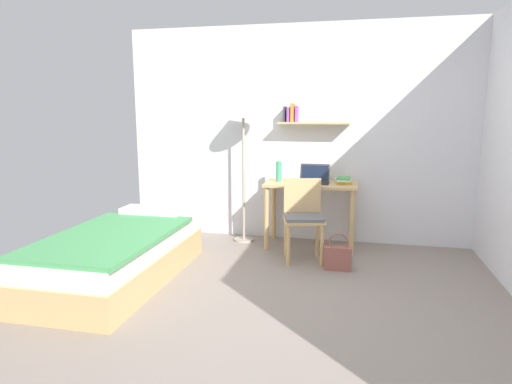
# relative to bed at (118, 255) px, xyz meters

# --- Properties ---
(ground_plane) EXTENTS (5.28, 5.28, 0.00)m
(ground_plane) POSITION_rel_bed_xyz_m (1.52, -0.24, -0.24)
(ground_plane) COLOR gray
(wall_back) EXTENTS (4.40, 0.27, 2.60)m
(wall_back) POSITION_rel_bed_xyz_m (1.52, 1.79, 1.06)
(wall_back) COLOR white
(wall_back) RESTS_ON ground_plane
(bed) EXTENTS (0.98, 1.95, 0.54)m
(bed) POSITION_rel_bed_xyz_m (0.00, 0.00, 0.00)
(bed) COLOR tan
(bed) RESTS_ON ground_plane
(desk) EXTENTS (1.06, 0.54, 0.76)m
(desk) POSITION_rel_bed_xyz_m (1.66, 1.46, 0.37)
(desk) COLOR tan
(desk) RESTS_ON ground_plane
(desk_chair) EXTENTS (0.50, 0.48, 0.87)m
(desk_chair) POSITION_rel_bed_xyz_m (1.63, 0.97, 0.25)
(desk_chair) COLOR tan
(desk_chair) RESTS_ON ground_plane
(standing_lamp) EXTENTS (0.38, 0.38, 1.73)m
(standing_lamp) POSITION_rel_bed_xyz_m (0.84, 1.51, 1.28)
(standing_lamp) COLOR #B2A893
(standing_lamp) RESTS_ON ground_plane
(laptop) EXTENTS (0.34, 0.23, 0.21)m
(laptop) POSITION_rel_bed_xyz_m (1.70, 1.46, 0.58)
(laptop) COLOR #2D2D33
(laptop) RESTS_ON desk
(water_bottle) EXTENTS (0.07, 0.07, 0.24)m
(water_bottle) POSITION_rel_bed_xyz_m (1.27, 1.50, 0.64)
(water_bottle) COLOR #42A87F
(water_bottle) RESTS_ON desk
(book_stack) EXTENTS (0.20, 0.23, 0.07)m
(book_stack) POSITION_rel_bed_xyz_m (2.03, 1.49, 0.56)
(book_stack) COLOR gold
(book_stack) RESTS_ON desk
(handbag) EXTENTS (0.27, 0.11, 0.38)m
(handbag) POSITION_rel_bed_xyz_m (2.02, 0.72, -0.11)
(handbag) COLOR #99564C
(handbag) RESTS_ON ground_plane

